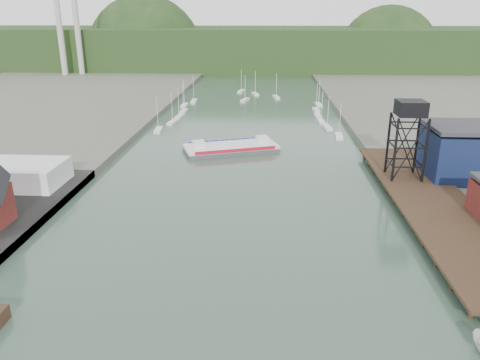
# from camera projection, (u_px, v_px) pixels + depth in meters

# --- Properties ---
(east_pier) EXTENTS (14.00, 70.00, 2.45)m
(east_pier) POSITION_uv_depth(u_px,v_px,m) (432.00, 201.00, 86.12)
(east_pier) COLOR black
(east_pier) RESTS_ON ground
(white_shed) EXTENTS (18.00, 12.00, 4.50)m
(white_shed) POSITION_uv_depth(u_px,v_px,m) (18.00, 174.00, 94.64)
(white_shed) COLOR silver
(white_shed) RESTS_ON west_quay
(lift_tower) EXTENTS (6.50, 6.50, 16.00)m
(lift_tower) POSITION_uv_depth(u_px,v_px,m) (410.00, 113.00, 93.87)
(lift_tower) COLOR black
(lift_tower) RESTS_ON east_pier
(blue_shed) EXTENTS (20.50, 14.50, 11.30)m
(blue_shed) POSITION_uv_depth(u_px,v_px,m) (476.00, 153.00, 97.79)
(blue_shed) COLOR black
(blue_shed) RESTS_ON east_land
(marina_sailboats) EXTENTS (57.71, 92.65, 0.90)m
(marina_sailboats) POSITION_uv_depth(u_px,v_px,m) (251.00, 110.00, 176.61)
(marina_sailboats) COLOR silver
(marina_sailboats) RESTS_ON ground
(smokestacks) EXTENTS (11.20, 8.20, 60.00)m
(smokestacks) POSITION_uv_depth(u_px,v_px,m) (68.00, 23.00, 261.04)
(smokestacks) COLOR #A8A8A3
(smokestacks) RESTS_ON ground
(distant_hills) EXTENTS (500.00, 120.00, 80.00)m
(distant_hills) POSITION_uv_depth(u_px,v_px,m) (254.00, 51.00, 326.75)
(distant_hills) COLOR black
(distant_hills) RESTS_ON ground
(chain_ferry) EXTENTS (26.11, 17.33, 3.49)m
(chain_ferry) POSITION_uv_depth(u_px,v_px,m) (231.00, 148.00, 123.97)
(chain_ferry) COLOR #444446
(chain_ferry) RESTS_ON ground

